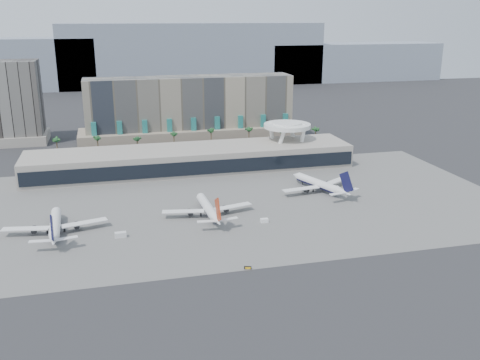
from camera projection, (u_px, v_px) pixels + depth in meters
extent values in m
plane|color=#232326|center=(243.00, 257.00, 182.13)|extent=(900.00, 900.00, 0.00)
cube|color=#5B5B59|center=(212.00, 204.00, 233.08)|extent=(260.00, 130.00, 0.06)
cube|color=gray|center=(193.00, 54.00, 621.16)|extent=(300.00, 60.00, 70.00)
cube|color=gray|center=(351.00, 62.00, 671.24)|extent=(220.00, 60.00, 45.00)
cube|color=gray|center=(190.00, 110.00, 340.38)|extent=(130.00, 22.00, 42.00)
cube|color=tan|center=(191.00, 135.00, 343.26)|extent=(140.00, 30.00, 10.00)
cube|color=#21746E|center=(94.00, 137.00, 318.90)|extent=(3.00, 2.00, 18.00)
cube|color=#21746E|center=(120.00, 136.00, 322.38)|extent=(3.00, 2.00, 18.00)
cube|color=#21746E|center=(145.00, 135.00, 325.86)|extent=(3.00, 2.00, 18.00)
cube|color=#21746E|center=(170.00, 133.00, 329.34)|extent=(3.00, 2.00, 18.00)
cube|color=#21746E|center=(194.00, 132.00, 332.81)|extent=(3.00, 2.00, 18.00)
cube|color=#21746E|center=(217.00, 131.00, 336.29)|extent=(3.00, 2.00, 18.00)
cube|color=#21746E|center=(240.00, 130.00, 339.77)|extent=(3.00, 2.00, 18.00)
cube|color=#21746E|center=(263.00, 129.00, 343.25)|extent=(3.00, 2.00, 18.00)
cube|color=#21746E|center=(285.00, 127.00, 346.73)|extent=(3.00, 2.00, 18.00)
cube|color=black|center=(19.00, 102.00, 337.72)|extent=(26.00, 26.00, 52.00)
cube|color=#A59E91|center=(24.00, 138.00, 344.53)|extent=(30.00, 30.00, 6.00)
cube|color=#A59E91|center=(192.00, 159.00, 282.28)|extent=(170.00, 32.00, 12.00)
cube|color=black|center=(197.00, 168.00, 267.41)|extent=(168.00, 0.60, 7.00)
cube|color=black|center=(191.00, 146.00, 280.13)|extent=(170.00, 12.00, 2.50)
cylinder|color=white|center=(294.00, 139.00, 306.48)|extent=(6.98, 6.99, 21.89)
cylinder|color=white|center=(273.00, 140.00, 303.53)|extent=(6.98, 6.99, 21.89)
cylinder|color=white|center=(280.00, 145.00, 291.74)|extent=(6.98, 6.99, 21.89)
cylinder|color=white|center=(301.00, 144.00, 294.69)|extent=(6.98, 6.99, 21.89)
cylinder|color=white|center=(287.00, 126.00, 296.44)|extent=(26.00, 26.00, 2.20)
cylinder|color=white|center=(287.00, 123.00, 296.06)|extent=(16.00, 16.00, 1.20)
cylinder|color=brown|center=(58.00, 151.00, 298.48)|extent=(0.70, 0.70, 12.00)
sphere|color=#1D4A25|center=(57.00, 141.00, 296.79)|extent=(2.80, 2.80, 2.80)
cylinder|color=brown|center=(98.00, 149.00, 303.58)|extent=(0.70, 0.70, 12.00)
sphere|color=#1D4A25|center=(97.00, 139.00, 301.89)|extent=(2.80, 2.80, 2.80)
cylinder|color=brown|center=(137.00, 147.00, 308.68)|extent=(0.70, 0.70, 12.00)
sphere|color=#1D4A25|center=(137.00, 137.00, 306.99)|extent=(2.80, 2.80, 2.80)
cylinder|color=brown|center=(174.00, 145.00, 313.55)|extent=(0.70, 0.70, 12.00)
sphere|color=#1D4A25|center=(173.00, 135.00, 311.86)|extent=(2.80, 2.80, 2.80)
cylinder|color=brown|center=(212.00, 142.00, 318.88)|extent=(0.70, 0.70, 12.00)
sphere|color=#1D4A25|center=(212.00, 133.00, 317.19)|extent=(2.80, 2.80, 2.80)
cylinder|color=brown|center=(248.00, 140.00, 323.98)|extent=(0.70, 0.70, 12.00)
sphere|color=#1D4A25|center=(248.00, 131.00, 322.29)|extent=(2.80, 2.80, 2.80)
cylinder|color=brown|center=(282.00, 139.00, 329.08)|extent=(0.70, 0.70, 12.00)
sphere|color=#1D4A25|center=(282.00, 129.00, 327.39)|extent=(2.80, 2.80, 2.80)
cylinder|color=brown|center=(317.00, 137.00, 334.42)|extent=(0.70, 0.70, 12.00)
sphere|color=#1D4A25|center=(317.00, 128.00, 332.73)|extent=(2.80, 2.80, 2.80)
cylinder|color=white|center=(55.00, 223.00, 202.20)|extent=(4.96, 26.32, 3.84)
cylinder|color=#101138|center=(55.00, 224.00, 202.24)|extent=(4.86, 25.80, 3.76)
cone|color=white|center=(57.00, 210.00, 215.95)|extent=(4.02, 4.48, 3.84)
cone|color=white|center=(54.00, 240.00, 186.61)|extent=(4.21, 8.80, 3.84)
cube|color=white|center=(26.00, 229.00, 198.62)|extent=(17.67, 6.65, 0.34)
cube|color=white|center=(84.00, 223.00, 204.36)|extent=(17.69, 8.03, 0.34)
cylinder|color=black|center=(34.00, 230.00, 200.13)|extent=(2.28, 3.93, 2.11)
cylinder|color=black|center=(77.00, 225.00, 204.30)|extent=(2.28, 3.93, 2.11)
cube|color=#101138|center=(52.00, 228.00, 183.81)|extent=(0.86, 8.73, 10.11)
cube|color=white|center=(40.00, 241.00, 184.42)|extent=(7.85, 2.84, 0.24)
cube|color=white|center=(66.00, 238.00, 186.76)|extent=(7.93, 3.47, 0.24)
cylinder|color=black|center=(57.00, 220.00, 212.35)|extent=(0.48, 0.48, 1.54)
cylinder|color=black|center=(47.00, 232.00, 201.28)|extent=(0.67, 0.67, 1.54)
cylinder|color=black|center=(64.00, 230.00, 202.95)|extent=(0.67, 0.67, 1.54)
cylinder|color=white|center=(207.00, 207.00, 219.73)|extent=(4.80, 25.73, 3.75)
cylinder|color=#101138|center=(207.00, 207.00, 219.78)|extent=(4.70, 25.22, 3.68)
cone|color=white|center=(200.00, 196.00, 233.18)|extent=(3.92, 4.37, 3.75)
cone|color=white|center=(217.00, 220.00, 204.48)|extent=(4.10, 8.59, 3.75)
cube|color=white|center=(183.00, 211.00, 216.26)|extent=(17.28, 6.54, 0.33)
cube|color=white|center=(232.00, 206.00, 221.82)|extent=(17.30, 7.82, 0.33)
cylinder|color=black|center=(190.00, 212.00, 217.73)|extent=(2.22, 3.84, 2.06)
cylinder|color=black|center=(225.00, 209.00, 221.77)|extent=(2.22, 3.84, 2.06)
cube|color=#A42F12|center=(218.00, 210.00, 201.75)|extent=(0.82, 8.54, 9.88)
cube|color=white|center=(207.00, 221.00, 202.34)|extent=(7.68, 2.79, 0.23)
cube|color=white|center=(228.00, 219.00, 204.62)|extent=(7.76, 3.38, 0.23)
cylinder|color=black|center=(202.00, 205.00, 229.66)|extent=(0.47, 0.47, 1.50)
cylinder|color=black|center=(201.00, 214.00, 218.84)|extent=(0.66, 0.66, 1.50)
cylinder|color=black|center=(215.00, 213.00, 220.46)|extent=(0.66, 0.66, 1.50)
cylinder|color=white|center=(317.00, 183.00, 250.13)|extent=(12.71, 26.34, 3.90)
cylinder|color=#101138|center=(317.00, 183.00, 250.17)|extent=(12.46, 25.81, 3.82)
cone|color=white|center=(296.00, 175.00, 262.21)|extent=(5.16, 5.45, 3.90)
cone|color=white|center=(343.00, 192.00, 236.41)|extent=(6.65, 9.58, 3.90)
cube|color=white|center=(301.00, 189.00, 243.81)|extent=(17.92, 6.27, 0.34)
cube|color=white|center=(335.00, 181.00, 255.24)|extent=(16.96, 12.58, 0.34)
cylinder|color=black|center=(305.00, 190.00, 246.04)|extent=(3.34, 4.40, 2.15)
cylinder|color=black|center=(330.00, 184.00, 254.36)|extent=(3.34, 4.40, 2.15)
cube|color=#101138|center=(346.00, 182.00, 233.75)|extent=(3.47, 8.49, 10.27)
cube|color=white|center=(338.00, 194.00, 233.15)|extent=(8.07, 3.71, 0.24)
cube|color=white|center=(352.00, 190.00, 237.83)|extent=(7.90, 5.54, 0.24)
cylinder|color=black|center=(303.00, 183.00, 259.16)|extent=(0.49, 0.49, 1.56)
cylinder|color=black|center=(313.00, 190.00, 248.50)|extent=(0.68, 0.68, 1.56)
cylinder|color=black|center=(323.00, 188.00, 251.82)|extent=(0.68, 0.68, 1.56)
cube|color=silver|center=(121.00, 235.00, 197.77)|extent=(4.26, 2.22, 2.04)
cube|color=white|center=(264.00, 220.00, 212.17)|extent=(3.15, 1.87, 1.60)
cube|color=black|center=(248.00, 268.00, 173.08)|extent=(2.39, 1.03, 1.09)
cube|color=gold|center=(248.00, 268.00, 172.90)|extent=(1.68, 0.57, 0.65)
cylinder|color=black|center=(245.00, 269.00, 172.94)|extent=(0.13, 0.13, 0.65)
cylinder|color=black|center=(250.00, 268.00, 173.35)|extent=(0.13, 0.13, 0.65)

